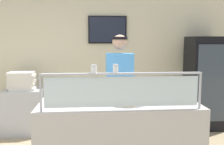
{
  "coord_description": "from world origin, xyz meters",
  "views": [
    {
      "loc": [
        0.62,
        -2.66,
        1.69
      ],
      "look_at": [
        0.86,
        0.43,
        1.31
      ],
      "focal_mm": 42.66,
      "sensor_mm": 36.0,
      "label": 1
    }
  ],
  "objects_px": {
    "pizza_server": "(126,100)",
    "drink_fridge": "(205,83)",
    "worker_figure": "(120,88)",
    "pizza_tray": "(127,102)",
    "pepper_flake_shaker": "(116,69)",
    "parmesan_shaker": "(94,69)",
    "pizza_box_stack": "(23,80)"
  },
  "relations": [
    {
      "from": "pizza_tray",
      "to": "pizza_server",
      "type": "bearing_deg",
      "value": -108.1
    },
    {
      "from": "pepper_flake_shaker",
      "to": "drink_fridge",
      "type": "xyz_separation_m",
      "value": [
        1.9,
        2.12,
        -0.51
      ]
    },
    {
      "from": "pizza_server",
      "to": "drink_fridge",
      "type": "height_order",
      "value": "drink_fridge"
    },
    {
      "from": "pepper_flake_shaker",
      "to": "drink_fridge",
      "type": "height_order",
      "value": "drink_fridge"
    },
    {
      "from": "pizza_server",
      "to": "pizza_box_stack",
      "type": "relative_size",
      "value": 0.59
    },
    {
      "from": "pizza_tray",
      "to": "pepper_flake_shaker",
      "type": "height_order",
      "value": "pepper_flake_shaker"
    },
    {
      "from": "pizza_box_stack",
      "to": "drink_fridge",
      "type": "bearing_deg",
      "value": 0.74
    },
    {
      "from": "pizza_server",
      "to": "pepper_flake_shaker",
      "type": "bearing_deg",
      "value": -112.35
    },
    {
      "from": "parmesan_shaker",
      "to": "drink_fridge",
      "type": "distance_m",
      "value": 3.05
    },
    {
      "from": "worker_figure",
      "to": "pizza_server",
      "type": "bearing_deg",
      "value": -90.14
    },
    {
      "from": "pepper_flake_shaker",
      "to": "worker_figure",
      "type": "bearing_deg",
      "value": 81.09
    },
    {
      "from": "pizza_server",
      "to": "worker_figure",
      "type": "relative_size",
      "value": 0.16
    },
    {
      "from": "pizza_tray",
      "to": "pizza_box_stack",
      "type": "bearing_deg",
      "value": 132.5
    },
    {
      "from": "parmesan_shaker",
      "to": "pizza_box_stack",
      "type": "xyz_separation_m",
      "value": [
        -1.24,
        2.08,
        -0.42
      ]
    },
    {
      "from": "pizza_server",
      "to": "pepper_flake_shaker",
      "type": "xyz_separation_m",
      "value": [
        -0.15,
        -0.28,
        0.4
      ]
    },
    {
      "from": "worker_figure",
      "to": "pizza_box_stack",
      "type": "relative_size",
      "value": 3.7
    },
    {
      "from": "drink_fridge",
      "to": "pizza_box_stack",
      "type": "bearing_deg",
      "value": -179.26
    },
    {
      "from": "parmesan_shaker",
      "to": "drink_fridge",
      "type": "bearing_deg",
      "value": 44.87
    },
    {
      "from": "pepper_flake_shaker",
      "to": "pizza_tray",
      "type": "bearing_deg",
      "value": 62.28
    },
    {
      "from": "pizza_tray",
      "to": "pizza_box_stack",
      "type": "xyz_separation_m",
      "value": [
        -1.63,
        1.77,
        -0.0
      ]
    },
    {
      "from": "pizza_server",
      "to": "worker_figure",
      "type": "xyz_separation_m",
      "value": [
        0.0,
        0.7,
        0.02
      ]
    },
    {
      "from": "parmesan_shaker",
      "to": "pepper_flake_shaker",
      "type": "distance_m",
      "value": 0.23
    },
    {
      "from": "pepper_flake_shaker",
      "to": "pizza_server",
      "type": "bearing_deg",
      "value": 61.65
    },
    {
      "from": "pizza_tray",
      "to": "parmesan_shaker",
      "type": "distance_m",
      "value": 0.64
    },
    {
      "from": "pizza_server",
      "to": "parmesan_shaker",
      "type": "relative_size",
      "value": 3.26
    },
    {
      "from": "worker_figure",
      "to": "pizza_tray",
      "type": "bearing_deg",
      "value": -89.6
    },
    {
      "from": "pizza_tray",
      "to": "pepper_flake_shaker",
      "type": "relative_size",
      "value": 5.29
    },
    {
      "from": "pizza_tray",
      "to": "parmesan_shaker",
      "type": "bearing_deg",
      "value": -141.81
    },
    {
      "from": "parmesan_shaker",
      "to": "pizza_box_stack",
      "type": "height_order",
      "value": "parmesan_shaker"
    },
    {
      "from": "worker_figure",
      "to": "drink_fridge",
      "type": "relative_size",
      "value": 1.01
    },
    {
      "from": "pizza_server",
      "to": "pizza_box_stack",
      "type": "xyz_separation_m",
      "value": [
        -1.62,
        1.79,
        -0.02
      ]
    },
    {
      "from": "pepper_flake_shaker",
      "to": "drink_fridge",
      "type": "distance_m",
      "value": 2.9
    }
  ]
}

